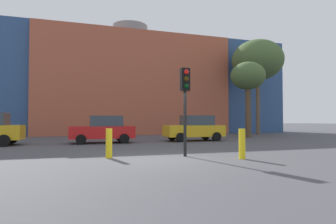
% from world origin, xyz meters
% --- Properties ---
extents(ground_plane, '(200.00, 200.00, 0.00)m').
position_xyz_m(ground_plane, '(0.00, 0.00, 0.00)').
color(ground_plane, '#47474C').
extents(building_backdrop, '(34.37, 10.72, 12.32)m').
position_xyz_m(building_backdrop, '(2.57, 22.11, 5.24)').
color(building_backdrop, '#B2563D').
rests_on(building_backdrop, ground_plane).
extents(parked_car_2, '(3.94, 1.93, 1.71)m').
position_xyz_m(parked_car_2, '(-1.51, 8.25, 0.85)').
color(parked_car_2, red).
rests_on(parked_car_2, ground_plane).
extents(parked_car_3, '(4.05, 1.99, 1.76)m').
position_xyz_m(parked_car_3, '(4.72, 8.25, 0.87)').
color(parked_car_3, gold).
rests_on(parked_car_3, ground_plane).
extents(traffic_light_island, '(0.37, 0.36, 3.50)m').
position_xyz_m(traffic_light_island, '(1.07, 0.61, 2.58)').
color(traffic_light_island, black).
rests_on(traffic_light_island, ground_plane).
extents(bare_tree_0, '(5.06, 5.06, 9.48)m').
position_xyz_m(bare_tree_0, '(14.04, 14.08, 7.42)').
color(bare_tree_0, brown).
rests_on(bare_tree_0, ground_plane).
extents(bare_tree_1, '(2.84, 2.84, 6.25)m').
position_xyz_m(bare_tree_1, '(10.31, 10.17, 4.97)').
color(bare_tree_1, brown).
rests_on(bare_tree_1, ground_plane).
extents(bollard_yellow_0, '(0.24, 0.24, 1.11)m').
position_xyz_m(bollard_yellow_0, '(-1.86, 1.01, 0.55)').
color(bollard_yellow_0, yellow).
rests_on(bollard_yellow_0, ground_plane).
extents(bollard_yellow_1, '(0.24, 0.24, 1.11)m').
position_xyz_m(bollard_yellow_1, '(2.81, -0.70, 0.56)').
color(bollard_yellow_1, yellow).
rests_on(bollard_yellow_1, ground_plane).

